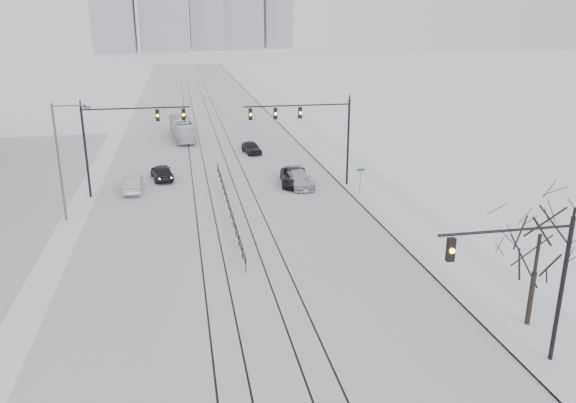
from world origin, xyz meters
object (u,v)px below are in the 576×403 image
object	(u,v)px
sedan_nb_front	(294,177)
sedan_nb_right	(299,179)
traffic_mast_near	(531,273)
sedan_nb_far	(251,148)
box_truck	(182,129)
sedan_sb_outer	(133,184)
bare_tree	(539,244)
sedan_sb_inner	(162,172)

from	to	relation	value
sedan_nb_front	sedan_nb_right	distance (m)	0.80
traffic_mast_near	sedan_nb_front	size ratio (longest dim) A/B	1.32
traffic_mast_near	sedan_nb_far	distance (m)	44.44
box_truck	sedan_sb_outer	bearing A→B (deg)	72.58
sedan_sb_outer	sedan_nb_far	world-z (taller)	sedan_sb_outer
sedan_nb_right	sedan_nb_far	world-z (taller)	sedan_nb_right
sedan_nb_front	sedan_nb_right	world-z (taller)	sedan_nb_front
sedan_nb_front	sedan_nb_right	size ratio (longest dim) A/B	1.06
bare_tree	sedan_nb_front	distance (m)	28.28
bare_tree	sedan_sb_inner	xyz separation A→B (m)	(-18.63, 31.35, -3.73)
sedan_nb_right	sedan_nb_far	bearing A→B (deg)	96.47
sedan_nb_right	box_truck	distance (m)	25.92
traffic_mast_near	sedan_nb_far	bearing A→B (deg)	98.18
sedan_nb_right	sedan_nb_front	bearing A→B (deg)	108.20
bare_tree	sedan_nb_right	bearing A→B (deg)	103.03
traffic_mast_near	sedan_nb_front	xyz separation A→B (m)	(-4.03, 30.28, -3.82)
traffic_mast_near	sedan_nb_right	bearing A→B (deg)	97.19
sedan_nb_front	sedan_sb_inner	bearing A→B (deg)	168.88
bare_tree	sedan_nb_front	xyz separation A→B (m)	(-6.44, 27.28, -3.75)
traffic_mast_near	sedan_nb_far	size ratio (longest dim) A/B	1.75
bare_tree	sedan_sb_outer	xyz separation A→B (m)	(-21.12, 27.75, -3.74)
sedan_nb_far	box_truck	xyz separation A→B (m)	(-7.73, 9.49, 0.70)
traffic_mast_near	sedan_sb_inner	xyz separation A→B (m)	(-16.22, 34.35, -3.80)
sedan_nb_front	bare_tree	bearing A→B (deg)	-69.37
sedan_sb_inner	bare_tree	bearing A→B (deg)	110.94
sedan_sb_outer	sedan_nb_right	bearing A→B (deg)	175.13
sedan_sb_outer	sedan_nb_far	xyz separation A→B (m)	(12.41, 13.07, -0.07)
sedan_sb_outer	sedan_nb_far	bearing A→B (deg)	-133.76
bare_tree	sedan_nb_right	world-z (taller)	bare_tree
sedan_sb_inner	sedan_sb_outer	size ratio (longest dim) A/B	0.98
sedan_nb_front	traffic_mast_near	bearing A→B (deg)	-75.07
sedan_sb_outer	box_truck	distance (m)	23.05
bare_tree	sedan_sb_inner	bearing A→B (deg)	120.73
bare_tree	box_truck	xyz separation A→B (m)	(-16.44, 50.31, -3.11)
bare_tree	sedan_nb_right	size ratio (longest dim) A/B	1.22
sedan_sb_inner	sedan_nb_right	size ratio (longest dim) A/B	0.89
sedan_sb_outer	sedan_nb_right	distance (m)	15.03
bare_tree	sedan_sb_inner	world-z (taller)	bare_tree
sedan_nb_right	sedan_nb_far	size ratio (longest dim) A/B	1.25
traffic_mast_near	sedan_nb_front	bearing A→B (deg)	97.57
traffic_mast_near	box_truck	size ratio (longest dim) A/B	0.71
sedan_sb_inner	sedan_nb_far	bearing A→B (deg)	-146.13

